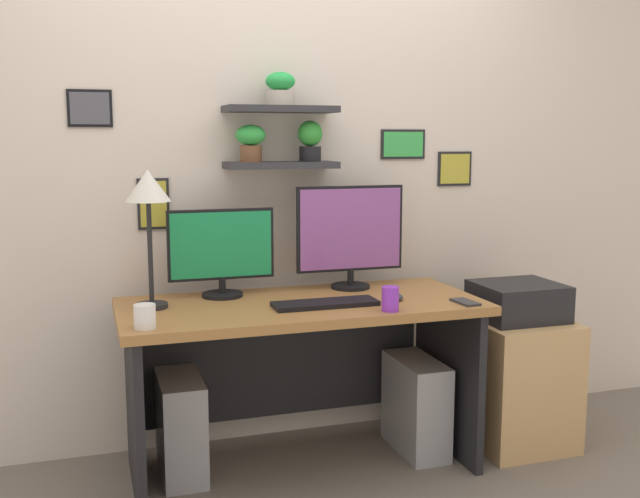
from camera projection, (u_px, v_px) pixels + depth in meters
ground_plane at (302, 468)px, 3.26m from camera, size 8.00×8.00×0.00m
back_wall_assembly at (275, 157)px, 3.47m from camera, size 4.40×0.24×2.70m
desk at (298, 347)px, 3.23m from camera, size 1.53×0.68×0.75m
monitor_left at (221, 251)px, 3.23m from camera, size 0.47×0.18×0.39m
monitor_right at (350, 234)px, 3.41m from camera, size 0.51×0.18×0.47m
keyboard at (325, 304)px, 3.07m from camera, size 0.44×0.14×0.02m
computer_mouse at (396, 297)px, 3.18m from camera, size 0.06×0.09×0.03m
desk_lamp at (148, 197)px, 2.97m from camera, size 0.18×0.18×0.57m
cell_phone at (465, 302)px, 3.12m from camera, size 0.08×0.14×0.01m
coffee_mug at (145, 316)px, 2.71m from camera, size 0.08×0.08×0.09m
pen_cup at (390, 299)px, 2.98m from camera, size 0.07×0.07×0.10m
drawer_cabinet at (515, 380)px, 3.51m from camera, size 0.44×0.50×0.60m
printer at (518, 301)px, 3.45m from camera, size 0.38×0.34×0.17m
computer_tower_left at (181, 426)px, 3.18m from camera, size 0.18×0.40×0.44m
computer_tower_right at (416, 405)px, 3.42m from camera, size 0.18×0.40×0.43m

